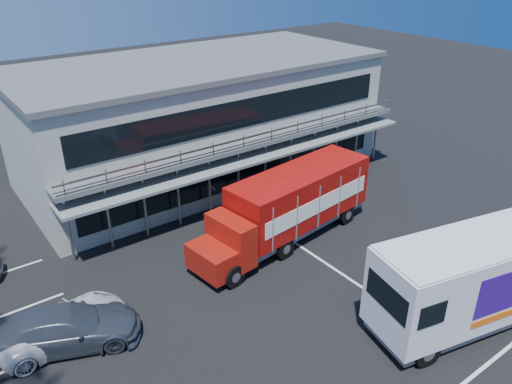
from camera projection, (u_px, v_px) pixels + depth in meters
ground at (326, 302)px, 21.06m from camera, size 120.00×120.00×0.00m
building at (201, 117)px, 31.77m from camera, size 22.40×12.00×7.30m
red_truck at (290, 204)px, 24.83m from camera, size 10.70×3.74×3.53m
white_van at (470, 280)px, 19.04m from camera, size 8.34×4.40×3.88m
parked_car_c at (63, 324)px, 18.87m from camera, size 4.92×2.32×1.36m
parked_car_d at (66, 328)px, 18.53m from camera, size 5.81×4.04×1.56m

